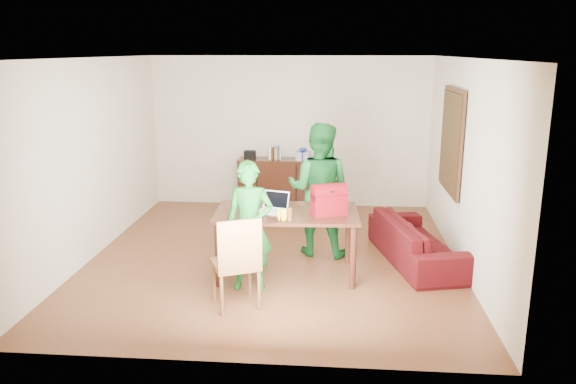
# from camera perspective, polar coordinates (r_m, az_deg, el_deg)

# --- Properties ---
(room) EXTENTS (5.20, 5.70, 2.90)m
(room) POSITION_cam_1_polar(r_m,az_deg,el_deg) (7.64, -1.30, 2.99)
(room) COLOR #4A2A12
(room) RESTS_ON ground
(table) EXTENTS (1.82, 1.08, 0.83)m
(table) POSITION_cam_1_polar(r_m,az_deg,el_deg) (7.05, -0.14, -2.85)
(table) COLOR black
(table) RESTS_ON ground
(chair) EXTENTS (0.63, 0.62, 1.07)m
(chair) POSITION_cam_1_polar(r_m,az_deg,el_deg) (6.34, -5.27, -8.92)
(chair) COLOR brown
(chair) RESTS_ON ground
(person_near) EXTENTS (0.58, 0.39, 1.56)m
(person_near) POSITION_cam_1_polar(r_m,az_deg,el_deg) (6.64, -3.94, -3.50)
(person_near) COLOR #16661C
(person_near) RESTS_ON ground
(person_far) EXTENTS (1.02, 0.86, 1.85)m
(person_far) POSITION_cam_1_polar(r_m,az_deg,el_deg) (7.76, 3.15, 0.25)
(person_far) COLOR #145C21
(person_far) RESTS_ON ground
(laptop) EXTENTS (0.39, 0.32, 0.24)m
(laptop) POSITION_cam_1_polar(r_m,az_deg,el_deg) (6.99, -1.68, -1.70)
(laptop) COLOR white
(laptop) RESTS_ON table
(bananas) EXTENTS (0.18, 0.14, 0.06)m
(bananas) POSITION_cam_1_polar(r_m,az_deg,el_deg) (6.64, -0.61, -2.71)
(bananas) COLOR gold
(bananas) RESTS_ON table
(bottle) EXTENTS (0.06, 0.06, 0.18)m
(bottle) POSITION_cam_1_polar(r_m,az_deg,el_deg) (6.64, 0.17, -2.16)
(bottle) COLOR #543713
(bottle) RESTS_ON table
(red_bag) EXTENTS (0.47, 0.36, 0.30)m
(red_bag) POSITION_cam_1_polar(r_m,az_deg,el_deg) (6.88, 4.17, -1.06)
(red_bag) COLOR maroon
(red_bag) RESTS_ON table
(sofa) EXTENTS (1.21, 2.10, 0.58)m
(sofa) POSITION_cam_1_polar(r_m,az_deg,el_deg) (7.82, 12.96, -4.85)
(sofa) COLOR #3A0714
(sofa) RESTS_ON ground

